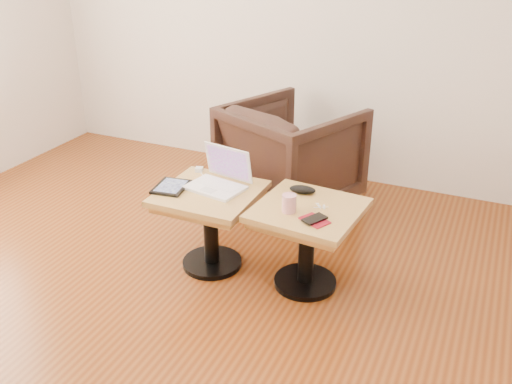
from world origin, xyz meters
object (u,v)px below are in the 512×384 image
at_px(striped_cup, 289,203).
at_px(side_table_left, 210,210).
at_px(laptop, 220,179).
at_px(armchair, 291,155).
at_px(side_table_right, 307,227).

bearing_deg(striped_cup, side_table_left, 174.11).
xyz_separation_m(laptop, armchair, (0.10, 0.91, -0.17)).
distance_m(side_table_left, laptop, 0.19).
distance_m(side_table_right, striped_cup, 0.21).
distance_m(side_table_left, armchair, 0.99).
distance_m(side_table_right, armchair, 1.06).
distance_m(laptop, armchair, 0.93).
bearing_deg(side_table_right, armchair, 120.76).
bearing_deg(striped_cup, armchair, 110.24).
bearing_deg(armchair, striped_cup, 133.40).
bearing_deg(laptop, armchair, 94.25).
bearing_deg(striped_cup, laptop, 164.92).
bearing_deg(laptop, striped_cup, -4.72).
relative_size(side_table_left, side_table_right, 0.93).
xyz_separation_m(side_table_right, striped_cup, (-0.08, -0.09, 0.17)).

